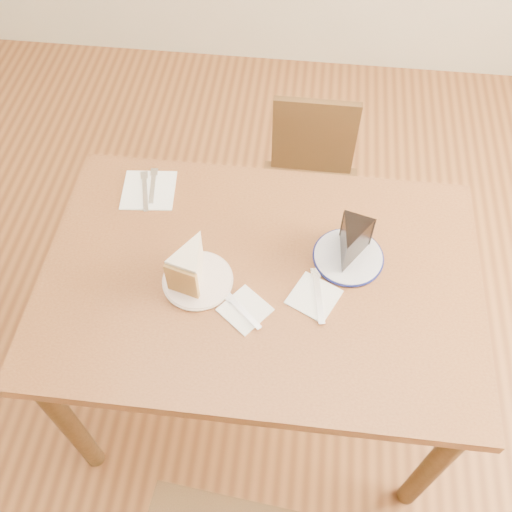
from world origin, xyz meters
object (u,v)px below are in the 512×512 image
Objects in this scene: plate_navy at (348,257)px; carrot_cake at (193,262)px; table at (260,295)px; chair_far at (309,189)px; plate_cream at (198,280)px; chocolate_cake at (351,245)px.

carrot_cake is (-0.41, -0.11, 0.06)m from plate_navy.
table is 6.37× the size of plate_navy.
plate_cream is (-0.28, -0.67, 0.34)m from chair_far.
plate_navy is at bearing 102.27° from chair_far.
carrot_cake is (-0.18, -0.02, 0.16)m from table.
chair_far is 3.94× the size of plate_navy.
carrot_cake is at bearing -173.57° from table.
chair_far is at bearing 79.44° from table.
plate_navy is 0.06m from chocolate_cake.
chair_far is (0.12, 0.63, -0.24)m from table.
chair_far is 0.82m from carrot_cake.
table is 1.62× the size of chair_far.
carrot_cake is at bearing 65.83° from chair_far.
chocolate_cake is (0.12, -0.55, 0.40)m from chair_far.
table reaches higher than chair_far.
chair_far is 4.07× the size of plate_cream.
table is 9.93× the size of carrot_cake.
chair_far is 6.10× the size of chocolate_cake.
plate_cream reaches higher than chair_far.
plate_cream is (-0.17, -0.04, 0.10)m from table.
carrot_cake reaches higher than plate_cream.
chocolate_cake is (0.23, 0.09, 0.16)m from table.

